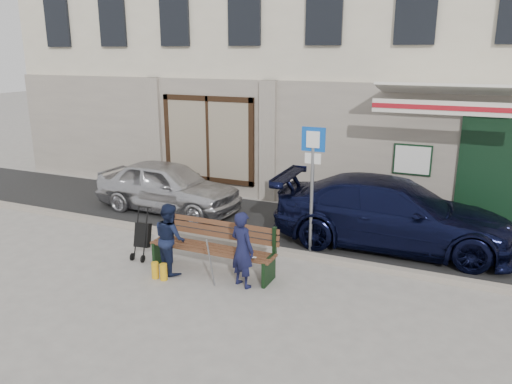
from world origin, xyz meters
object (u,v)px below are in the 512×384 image
Objects in this scene: man at (242,249)px; car_navy at (393,213)px; stroller at (142,236)px; car_silver at (168,186)px; parking_sign at (312,170)px; bench at (210,248)px; woman at (170,238)px.

car_navy is at bearing -103.54° from man.
man is (-2.02, -2.94, -0.04)m from car_navy.
stroller is at bearing 13.39° from man.
car_silver is 3.73× the size of stroller.
car_navy is 1.93× the size of parking_sign.
parking_sign is 1.88× the size of man.
bench is at bearing 131.23° from car_navy.
parking_sign reaches higher than stroller.
woman reaches higher than bench.
stroller is at bearing -150.10° from parking_sign.
bench is 0.88m from man.
woman is at bearing -135.89° from parking_sign.
car_silver is at bearing -19.89° from man.
bench is at bearing 0.18° from man.
man reaches higher than car_silver.
car_navy is at bearing 33.24° from parking_sign.
man is at bearing -15.44° from stroller.
parking_sign is 1.05× the size of bench.
woman is (-0.65, -0.31, 0.19)m from bench.
bench is (-1.37, -1.68, -1.22)m from parking_sign.
woman is at bearing -154.82° from bench.
parking_sign is 3.54m from stroller.
woman reaches higher than car_silver.
stroller is (-1.50, 0.00, -0.01)m from bench.
parking_sign reaches higher than car_silver.
parking_sign reaches higher than bench.
car_navy reaches higher than man.
bench is at bearing -8.02° from stroller.
car_navy is at bearing 43.23° from bench.
man is (0.80, -0.30, 0.21)m from bench.
bench is at bearing -121.31° from woman.
parking_sign is (4.12, -1.08, 1.03)m from car_silver.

